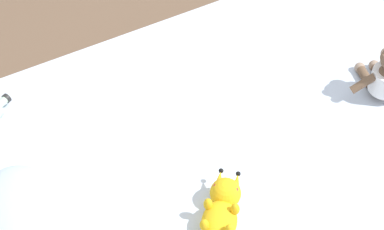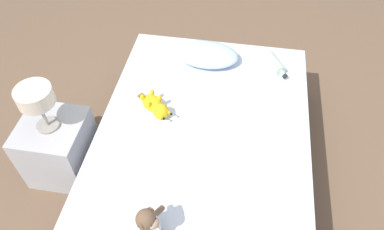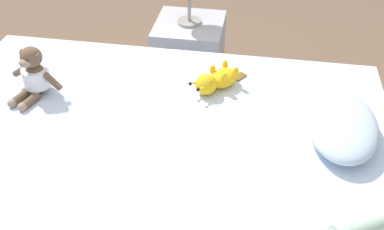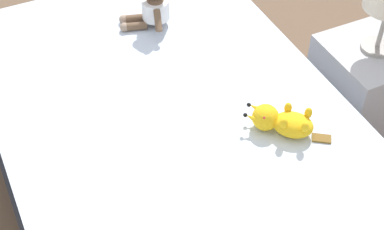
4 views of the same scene
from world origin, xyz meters
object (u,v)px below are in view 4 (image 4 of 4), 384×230
Objects in this scene: plush_yellow_creature at (281,121)px; nightstand at (365,89)px; bed at (178,158)px; plush_monkey at (153,6)px.

nightstand is at bearing -159.61° from plush_yellow_creature.
bed is 4.41× the size of nightstand.
plush_monkey is at bearing -36.14° from nightstand.
plush_monkey is 0.60× the size of nightstand.
nightstand is (-0.95, -0.01, 0.01)m from bed.
plush_monkey is at bearing -78.41° from plush_yellow_creature.
plush_monkey is (-0.15, -0.59, 0.33)m from bed.
nightstand reaches higher than bed.
bed is at bearing 0.58° from nightstand.
plush_monkey is 1.01× the size of plush_yellow_creature.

